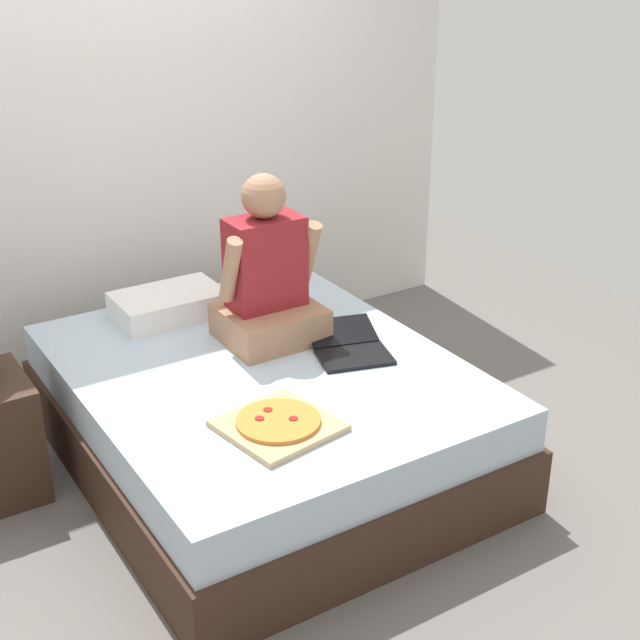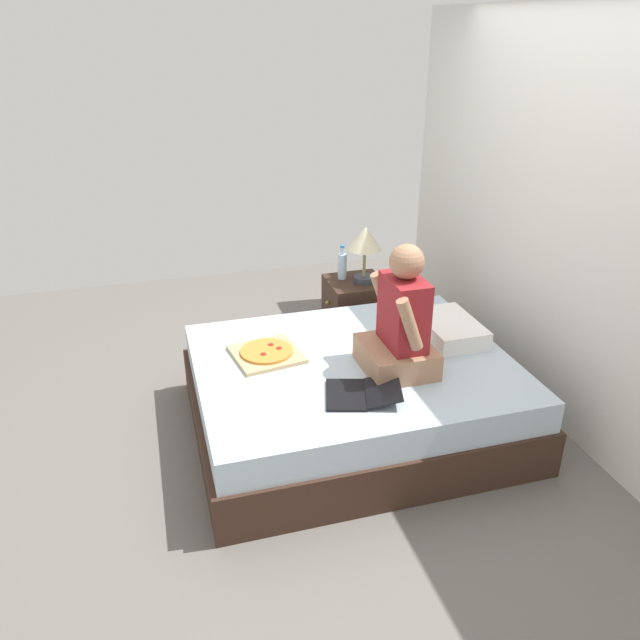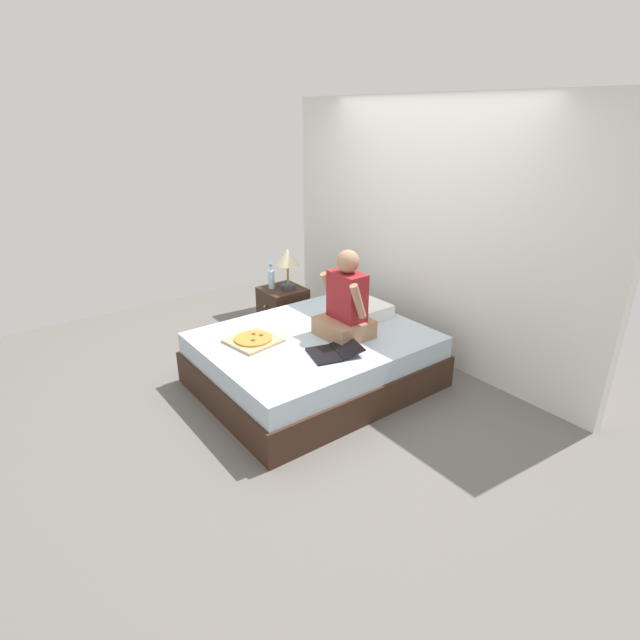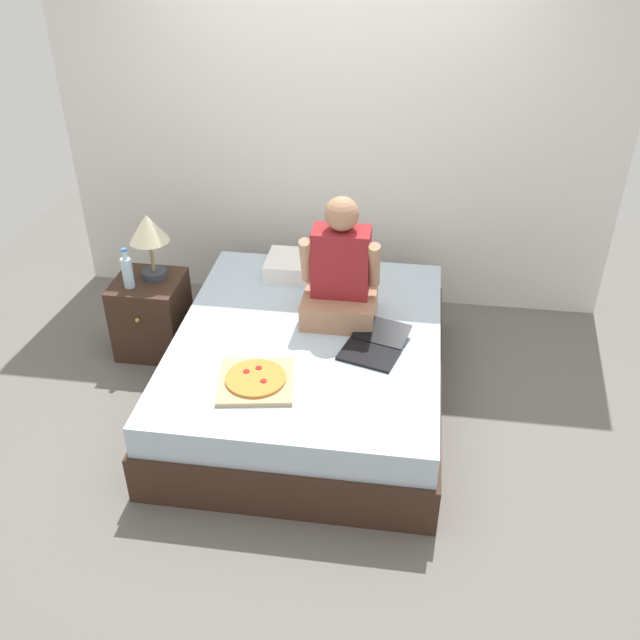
% 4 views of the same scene
% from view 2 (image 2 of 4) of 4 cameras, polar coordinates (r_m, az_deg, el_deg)
% --- Properties ---
extents(ground_plane, '(5.92, 5.92, 0.00)m').
position_cam_2_polar(ground_plane, '(4.12, 2.93, -9.68)').
color(ground_plane, '#66605B').
extents(wall_back, '(3.92, 0.12, 2.50)m').
position_cam_2_polar(wall_back, '(4.18, 21.32, 8.19)').
color(wall_back, silver).
rests_on(wall_back, ground).
extents(bed, '(1.61, 1.98, 0.49)m').
position_cam_2_polar(bed, '(3.99, 3.01, -6.83)').
color(bed, '#382319').
rests_on(bed, ground).
extents(nightstand_left, '(0.44, 0.47, 0.53)m').
position_cam_2_polar(nightstand_left, '(5.04, 3.23, 0.79)').
color(nightstand_left, '#382319').
rests_on(nightstand_left, ground).
extents(lamp_on_left_nightstand, '(0.26, 0.26, 0.45)m').
position_cam_2_polar(lamp_on_left_nightstand, '(4.80, 4.13, 7.10)').
color(lamp_on_left_nightstand, '#333842').
rests_on(lamp_on_left_nightstand, nightstand_left).
extents(water_bottle, '(0.07, 0.07, 0.28)m').
position_cam_2_polar(water_bottle, '(4.94, 2.05, 5.03)').
color(water_bottle, silver).
rests_on(water_bottle, nightstand_left).
extents(pillow, '(0.52, 0.34, 0.12)m').
position_cam_2_polar(pillow, '(4.20, 11.73, -0.77)').
color(pillow, white).
rests_on(pillow, bed).
extents(person_seated, '(0.47, 0.40, 0.78)m').
position_cam_2_polar(person_seated, '(3.67, 7.37, -0.48)').
color(person_seated, '#A37556').
rests_on(person_seated, bed).
extents(laptop, '(0.42, 0.49, 0.07)m').
position_cam_2_polar(laptop, '(3.50, 3.51, -6.69)').
color(laptop, black).
rests_on(laptop, bed).
extents(pizza_box, '(0.46, 0.46, 0.04)m').
position_cam_2_polar(pizza_box, '(3.91, -4.90, -3.04)').
color(pizza_box, tan).
rests_on(pizza_box, bed).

